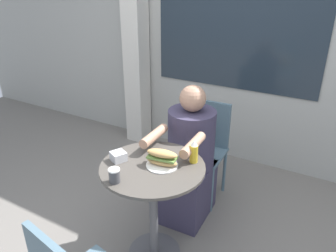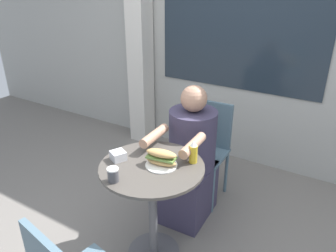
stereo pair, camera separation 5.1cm
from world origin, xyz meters
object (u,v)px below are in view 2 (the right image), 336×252
sandwich_on_plate (161,159)px  condiment_bottle (193,152)px  cafe_table (152,191)px  seated_diner (190,164)px  drink_cup (113,175)px  diner_chair (208,142)px

sandwich_on_plate → condiment_bottle: bearing=42.2°
cafe_table → seated_diner: bearing=89.3°
cafe_table → condiment_bottle: condiment_bottle is taller
sandwich_on_plate → condiment_bottle: 0.21m
seated_diner → drink_cup: size_ratio=12.58×
cafe_table → sandwich_on_plate: sandwich_on_plate is taller
diner_chair → condiment_bottle: (0.21, -0.72, 0.30)m
diner_chair → drink_cup: 1.19m
diner_chair → drink_cup: bearing=83.0°
seated_diner → sandwich_on_plate: size_ratio=5.24×
diner_chair → sandwich_on_plate: (0.05, -0.86, 0.28)m
cafe_table → condiment_bottle: (0.21, 0.17, 0.28)m
drink_cup → condiment_bottle: 0.53m
seated_diner → diner_chair: bearing=-91.3°
cafe_table → seated_diner: seated_diner is taller
diner_chair → sandwich_on_plate: diner_chair is taller
sandwich_on_plate → condiment_bottle: condiment_bottle is taller
drink_cup → seated_diner: bearing=82.6°
drink_cup → cafe_table: bearing=69.5°
diner_chair → sandwich_on_plate: 0.90m
seated_diner → condiment_bottle: bearing=116.9°
sandwich_on_plate → drink_cup: 0.33m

